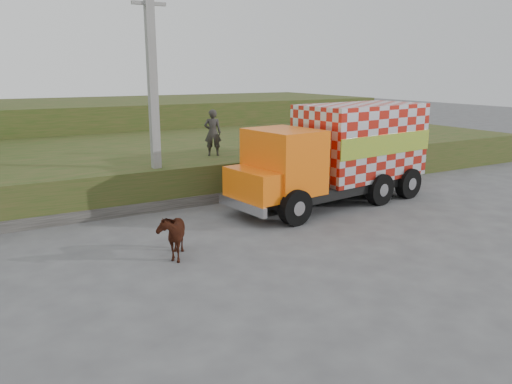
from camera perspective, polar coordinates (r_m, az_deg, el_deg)
ground at (r=15.33m, az=-1.92°, el=-5.22°), size 120.00×120.00×0.00m
embankment at (r=24.19m, az=-13.06°, el=3.28°), size 40.00×12.00×1.50m
embankment_far at (r=35.66m, az=-18.79°, el=7.37°), size 40.00×12.00×3.00m
retaining_strip at (r=18.32m, az=-13.66°, el=-1.79°), size 16.00×0.50×0.40m
utility_pole at (r=18.39m, az=-11.67°, el=10.63°), size 1.20×0.30×8.00m
cargo_truck at (r=19.34m, az=9.59°, el=4.42°), size 8.62×3.83×3.72m
cow at (r=13.80m, az=-9.61°, el=-4.73°), size 1.26×1.69×1.30m
pedestrian at (r=20.96m, az=-4.97°, el=6.78°), size 0.83×0.72×1.93m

